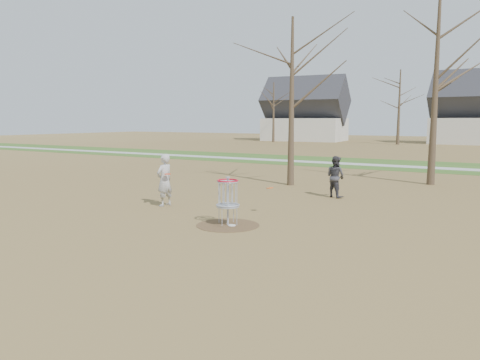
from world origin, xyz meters
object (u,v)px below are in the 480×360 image
(disc_golf_basket, at_px, (228,194))
(player_throwing, at_px, (335,177))
(disc_grounded, at_px, (232,225))
(player_standing, at_px, (165,180))

(disc_golf_basket, bearing_deg, player_throwing, 81.56)
(player_throwing, relative_size, disc_grounded, 7.27)
(disc_grounded, bearing_deg, disc_golf_basket, 173.97)
(player_standing, relative_size, player_throwing, 1.13)
(player_standing, bearing_deg, player_throwing, 142.32)
(player_throwing, distance_m, disc_golf_basket, 6.34)
(disc_grounded, relative_size, disc_golf_basket, 0.16)
(player_standing, xyz_separation_m, disc_golf_basket, (3.50, -1.42, 0.01))
(player_standing, relative_size, disc_golf_basket, 1.34)
(player_standing, distance_m, disc_golf_basket, 3.77)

